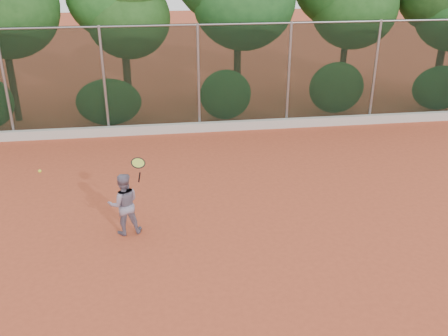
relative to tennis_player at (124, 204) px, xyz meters
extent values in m
plane|color=#BB4B2C|center=(2.20, -0.66, -0.70)|extent=(80.00, 80.00, 0.00)
cube|color=beige|center=(2.20, 6.16, -0.55)|extent=(24.00, 0.20, 0.30)
imported|color=gray|center=(0.00, 0.00, 0.00)|extent=(0.75, 0.63, 1.39)
cube|color=black|center=(2.20, 6.34, 1.05)|extent=(24.00, 0.01, 3.50)
cylinder|color=gray|center=(2.20, 6.34, 2.75)|extent=(24.00, 0.06, 0.06)
cylinder|color=gray|center=(-3.80, 6.34, 1.05)|extent=(0.09, 0.09, 3.50)
cylinder|color=gray|center=(-0.80, 6.34, 1.05)|extent=(0.09, 0.09, 3.50)
cylinder|color=gray|center=(2.20, 6.34, 1.05)|extent=(0.09, 0.09, 3.50)
cylinder|color=gray|center=(5.20, 6.34, 1.05)|extent=(0.09, 0.09, 3.50)
cylinder|color=gray|center=(8.20, 6.34, 1.05)|extent=(0.09, 0.09, 3.50)
cylinder|color=#3F2C18|center=(-4.10, 8.24, 0.75)|extent=(0.24, 0.24, 2.90)
ellipsoid|color=#336F2A|center=(-3.90, 8.14, 3.20)|extent=(3.50, 2.90, 3.40)
cylinder|color=#48321B|center=(-0.20, 8.64, 0.50)|extent=(0.28, 0.28, 2.40)
ellipsoid|color=#23511B|center=(0.00, 8.54, 2.70)|extent=(2.90, 2.40, 2.80)
cylinder|color=#3C2B17|center=(3.80, 8.34, 0.80)|extent=(0.26, 0.26, 3.00)
cylinder|color=#3D2617|center=(7.90, 8.54, 0.65)|extent=(0.24, 0.24, 2.70)
ellipsoid|color=#1F4F1B|center=(8.10, 8.44, 3.00)|extent=(3.20, 2.70, 3.10)
cylinder|color=#3B2316|center=(11.60, 8.14, 0.55)|extent=(0.28, 0.28, 2.50)
ellipsoid|color=#326526|center=(-0.80, 7.14, 0.15)|extent=(2.20, 1.16, 1.60)
ellipsoid|color=#31722B|center=(3.20, 7.14, 0.25)|extent=(1.80, 1.04, 1.76)
ellipsoid|color=#336A28|center=(7.20, 7.14, 0.35)|extent=(2.00, 1.10, 1.84)
ellipsoid|color=#255E23|center=(11.20, 7.14, 0.20)|extent=(2.16, 1.12, 1.64)
cylinder|color=black|center=(0.37, -0.07, 0.64)|extent=(0.08, 0.17, 0.28)
torus|color=black|center=(0.37, -0.13, 0.99)|extent=(0.37, 0.35, 0.16)
cylinder|color=#BFCD3C|center=(0.37, -0.13, 0.99)|extent=(0.31, 0.29, 0.12)
sphere|color=#D7EA35|center=(-1.50, -0.40, 1.05)|extent=(0.07, 0.07, 0.07)
camera|label=1|loc=(0.83, -9.55, 5.05)|focal=40.00mm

